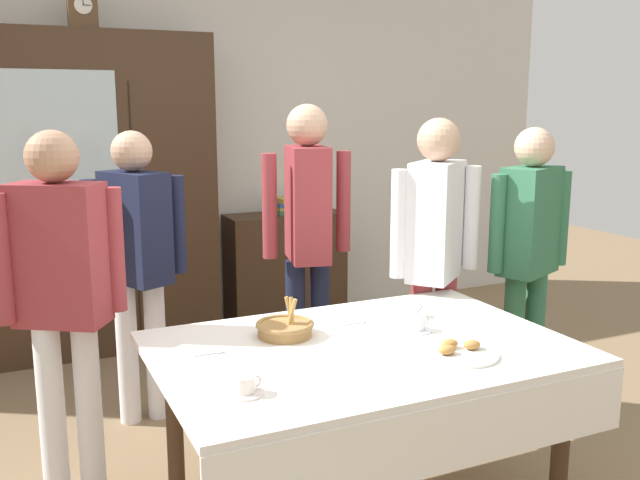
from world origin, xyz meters
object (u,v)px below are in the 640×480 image
tea_cup_far_right (411,311)px  spoon_far_left (215,353)px  person_beside_shelf (61,283)px  tea_cup_center (245,386)px  mantel_clock (82,11)px  tea_cup_near_left (417,325)px  person_behind_table_right (307,225)px  spoon_far_right (358,323)px  person_behind_table_left (137,250)px  person_near_right_end (529,242)px  dining_table (367,371)px  pastry_plate (460,352)px  bookshelf_low (285,267)px  person_by_cabinet (435,244)px  wall_cabinet (59,197)px  book_stack (285,206)px  bread_basket (285,328)px

tea_cup_far_right → spoon_far_left: 0.93m
person_beside_shelf → tea_cup_center: bearing=-62.7°
mantel_clock → tea_cup_near_left: size_ratio=1.85×
tea_cup_center → person_behind_table_right: 1.66m
spoon_far_right → person_beside_shelf: 1.25m
person_behind_table_right → person_behind_table_left: (-0.90, 0.15, -0.09)m
spoon_far_left → person_near_right_end: size_ratio=0.08×
tea_cup_near_left → spoon_far_right: (-0.18, 0.19, -0.02)m
mantel_clock → person_beside_shelf: bearing=-101.3°
person_beside_shelf → person_behind_table_left: (0.42, 0.63, -0.02)m
dining_table → tea_cup_center: size_ratio=12.40×
pastry_plate → person_behind_table_right: size_ratio=0.17×
pastry_plate → spoon_far_left: bearing=154.3°
tea_cup_center → spoon_far_left: 0.41m
tea_cup_near_left → person_behind_table_right: size_ratio=0.08×
mantel_clock → dining_table: bearing=-75.4°
bookshelf_low → spoon_far_right: bearing=-104.6°
dining_table → person_by_cabinet: 1.04m
bookshelf_low → tea_cup_center: (-1.30, -2.86, 0.35)m
tea_cup_center → person_near_right_end: size_ratio=0.08×
dining_table → pastry_plate: 0.37m
person_behind_table_right → bookshelf_low: bearing=72.7°
tea_cup_center → tea_cup_near_left: (0.86, 0.31, -0.00)m
tea_cup_center → pastry_plate: (0.86, 0.00, -0.02)m
bookshelf_low → spoon_far_left: 2.79m
person_near_right_end → person_beside_shelf: (-2.37, 0.09, 0.01)m
mantel_clock → person_by_cabinet: mantel_clock is taller
wall_cabinet → bookshelf_low: (1.62, 0.05, -0.65)m
wall_cabinet → book_stack: size_ratio=9.46×
dining_table → person_by_cabinet: size_ratio=1.00×
tea_cup_far_right → bookshelf_low: bearing=81.5°
person_beside_shelf → dining_table: bearing=-33.7°
person_behind_table_left → person_beside_shelf: bearing=-123.6°
tea_cup_center → person_behind_table_right: size_ratio=0.08×
bookshelf_low → person_near_right_end: person_near_right_end is taller
spoon_far_right → person_behind_table_left: 1.30m
wall_cabinet → book_stack: bearing=1.8°
pastry_plate → person_behind_table_right: (-0.01, 1.40, 0.27)m
wall_cabinet → spoon_far_right: bearing=-66.4°
person_behind_table_right → person_behind_table_left: person_behind_table_right is taller
bread_basket → spoon_far_left: (-0.32, -0.08, -0.03)m
person_near_right_end → pastry_plate: bearing=-141.6°
book_stack → spoon_far_left: book_stack is taller
wall_cabinet → person_behind_table_left: (0.27, -1.26, -0.14)m
tea_cup_center → person_beside_shelf: bearing=117.3°
wall_cabinet → spoon_far_left: (0.34, -2.41, -0.32)m
wall_cabinet → person_beside_shelf: size_ratio=1.35×
person_behind_table_left → mantel_clock: bearing=92.0°
person_by_cabinet → wall_cabinet: bearing=130.2°
tea_cup_far_right → dining_table: bearing=-144.0°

